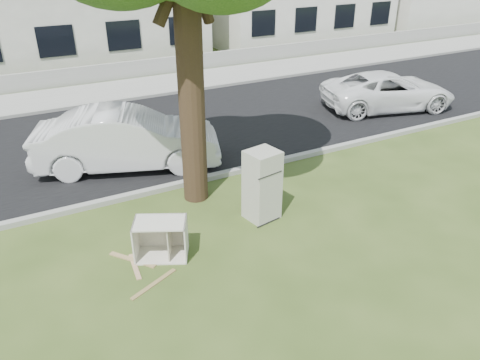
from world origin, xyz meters
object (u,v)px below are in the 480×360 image
cabinet (161,239)px  car_right (388,91)px  fridge (262,185)px  car_center (127,139)px

cabinet → car_right: (9.72, 4.43, 0.26)m
fridge → cabinet: (-2.30, -0.31, -0.38)m
car_center → car_right: (9.14, 0.39, -0.13)m
cabinet → car_right: car_right is taller
cabinet → fridge: bearing=33.9°
car_right → fridge: bearing=134.3°
cabinet → car_center: car_center is taller
car_right → cabinet: bearing=129.7°
car_center → car_right: 9.15m
fridge → car_right: size_ratio=0.34×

